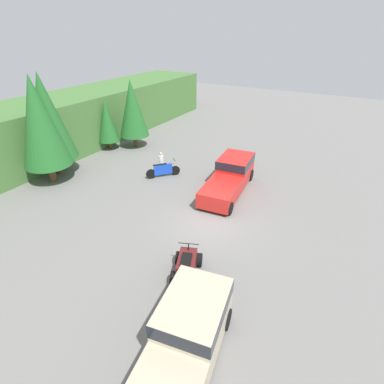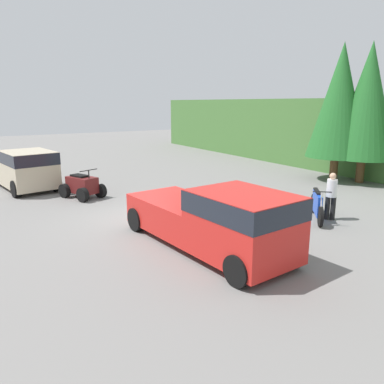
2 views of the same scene
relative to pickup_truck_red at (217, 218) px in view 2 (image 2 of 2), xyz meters
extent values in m
plane|color=slate|center=(-4.10, -0.58, -0.99)|extent=(80.00, 80.00, 0.00)
cylinder|color=brown|center=(-5.00, 11.07, -0.35)|extent=(0.42, 0.42, 1.27)
cone|color=#236628|center=(-5.00, 11.07, 3.16)|extent=(3.10, 3.10, 5.77)
cylinder|color=brown|center=(-3.91, 11.78, -0.36)|extent=(0.42, 0.42, 1.26)
cone|color=#236628|center=(-3.91, 11.78, 3.14)|extent=(3.08, 3.08, 5.74)
cube|color=red|center=(0.99, 0.10, 0.06)|extent=(2.76, 2.20, 1.67)
cube|color=#1E232D|center=(0.99, 0.10, 0.61)|extent=(2.79, 2.23, 0.54)
cube|color=red|center=(-1.86, -0.19, -0.31)|extent=(3.33, 2.26, 0.94)
cylinder|color=black|center=(1.70, 1.07, -0.61)|extent=(0.79, 0.35, 0.76)
cylinder|color=black|center=(1.88, -0.71, -0.61)|extent=(0.79, 0.35, 0.76)
cylinder|color=black|center=(-3.03, 0.59, -0.61)|extent=(0.79, 0.35, 0.76)
cylinder|color=black|center=(-2.85, -1.18, -0.61)|extent=(0.79, 0.35, 0.76)
cube|color=beige|center=(-10.63, -3.26, 0.06)|extent=(2.95, 2.37, 1.67)
cube|color=#1E232D|center=(-10.63, -3.26, 0.61)|extent=(2.98, 2.39, 0.54)
cube|color=beige|center=(-13.56, -3.74, -0.31)|extent=(3.54, 2.46, 0.94)
cylinder|color=black|center=(-9.95, -2.24, -0.61)|extent=(0.80, 0.40, 0.76)
cylinder|color=black|center=(-9.66, -4.00, -0.61)|extent=(0.80, 0.40, 0.76)
cylinder|color=black|center=(-14.83, -3.04, -0.61)|extent=(0.80, 0.40, 0.76)
cylinder|color=black|center=(-0.04, 4.24, -0.64)|extent=(0.59, 0.53, 0.69)
cylinder|color=black|center=(-1.37, 5.40, -0.64)|extent=(0.59, 0.53, 0.69)
cube|color=blue|center=(-0.70, 4.82, -0.41)|extent=(1.09, 0.98, 0.73)
cylinder|color=#B7B7BC|center=(-0.07, 4.28, -0.22)|extent=(0.26, 0.24, 0.82)
cylinder|color=black|center=(-0.07, 4.28, 0.20)|extent=(0.42, 0.48, 0.04)
cube|color=black|center=(-0.86, 4.96, -0.02)|extent=(0.82, 0.74, 0.06)
cylinder|color=black|center=(-7.72, -0.83, -0.69)|extent=(0.64, 0.43, 0.60)
cylinder|color=black|center=(-7.36, -1.71, -0.69)|extent=(0.64, 0.43, 0.60)
cylinder|color=black|center=(-8.89, -1.31, -0.69)|extent=(0.64, 0.43, 0.60)
cylinder|color=black|center=(-8.53, -2.19, -0.69)|extent=(0.64, 0.43, 0.60)
cube|color=#5B1919|center=(-8.12, -1.51, -0.41)|extent=(1.55, 1.20, 0.69)
cylinder|color=black|center=(-7.65, -1.32, 0.11)|extent=(0.07, 0.07, 0.35)
cylinder|color=black|center=(-7.65, -1.32, 0.28)|extent=(0.37, 0.85, 0.04)
cube|color=black|center=(-8.26, -1.57, -0.03)|extent=(0.90, 0.69, 0.08)
cylinder|color=black|center=(-0.33, 5.22, -0.57)|extent=(0.24, 0.24, 0.84)
cylinder|color=black|center=(-0.48, 5.10, -0.57)|extent=(0.24, 0.24, 0.84)
cylinder|color=white|center=(-0.40, 5.16, 0.16)|extent=(0.49, 0.49, 0.63)
sphere|color=tan|center=(-0.40, 5.16, 0.59)|extent=(0.32, 0.32, 0.23)
camera|label=1|loc=(-16.36, -6.46, 8.45)|focal=28.00mm
camera|label=2|loc=(8.00, -5.61, 3.07)|focal=35.00mm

